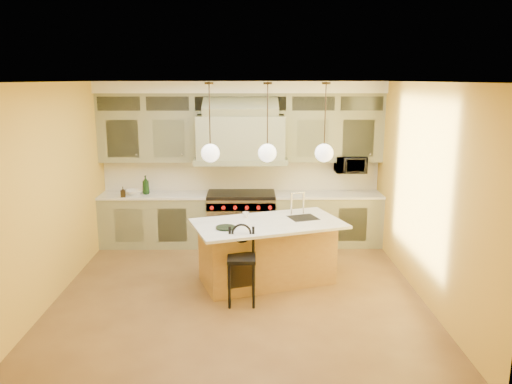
{
  "coord_description": "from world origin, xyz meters",
  "views": [
    {
      "loc": [
        0.15,
        -6.5,
        2.93
      ],
      "look_at": [
        0.24,
        0.7,
        1.3
      ],
      "focal_mm": 35.0,
      "sensor_mm": 36.0,
      "label": 1
    }
  ],
  "objects_px": {
    "kitchen_island": "(267,251)",
    "microwave": "(350,164)",
    "range": "(241,218)",
    "counter_stool": "(242,260)"
  },
  "relations": [
    {
      "from": "kitchen_island",
      "to": "microwave",
      "type": "xyz_separation_m",
      "value": [
        1.54,
        1.8,
        0.98
      ]
    },
    {
      "from": "range",
      "to": "microwave",
      "type": "xyz_separation_m",
      "value": [
        1.95,
        0.11,
        0.96
      ]
    },
    {
      "from": "kitchen_island",
      "to": "range",
      "type": "bearing_deg",
      "value": 85.19
    },
    {
      "from": "range",
      "to": "microwave",
      "type": "bearing_deg",
      "value": 3.12
    },
    {
      "from": "counter_stool",
      "to": "range",
      "type": "bearing_deg",
      "value": 90.91
    },
    {
      "from": "kitchen_island",
      "to": "microwave",
      "type": "distance_m",
      "value": 2.56
    },
    {
      "from": "kitchen_island",
      "to": "counter_stool",
      "type": "height_order",
      "value": "kitchen_island"
    },
    {
      "from": "counter_stool",
      "to": "microwave",
      "type": "xyz_separation_m",
      "value": [
        1.91,
        2.52,
        0.85
      ]
    },
    {
      "from": "kitchen_island",
      "to": "microwave",
      "type": "relative_size",
      "value": 4.35
    },
    {
      "from": "kitchen_island",
      "to": "microwave",
      "type": "height_order",
      "value": "microwave"
    }
  ]
}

